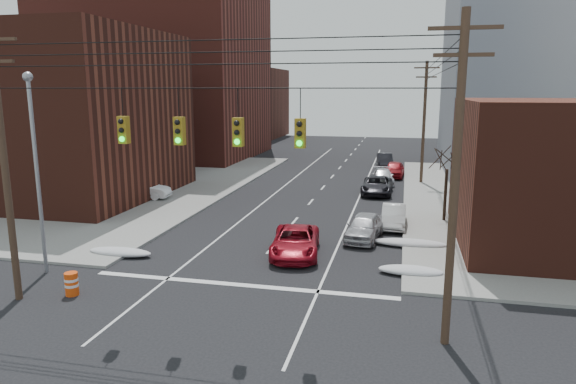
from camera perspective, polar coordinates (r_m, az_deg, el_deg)
The scene contains 28 objects.
ground at distance 17.83m, azimuth -12.11°, elevation -17.64°, with size 160.00×160.00×0.00m, color black.
sidewalk_nw at distance 53.88m, azimuth -26.35°, elevation 1.13°, with size 40.00×40.00×0.15m, color gray.
building_brick_tall at distance 69.59m, azimuth -14.16°, elevation 16.36°, with size 24.00×20.00×30.00m, color maroon.
building_brick_near at distance 46.22m, azimuth -26.09°, elevation 7.68°, with size 20.00×16.00×13.00m, color #4D2017.
building_brick_far at distance 94.01m, azimuth -7.77°, elevation 9.73°, with size 22.00×18.00×12.00m, color #4D2017.
building_office at distance 60.12m, azimuth 28.26°, elevation 13.83°, with size 22.00×20.00×25.00m, color gray.
building_glass at distance 85.81m, azimuth 24.91°, elevation 11.99°, with size 20.00×18.00×22.00m, color gray.
utility_pole_left at distance 23.11m, azimuth -29.00°, elevation 3.03°, with size 2.20×0.28×11.00m.
utility_pole_right at distance 17.35m, azimuth 18.10°, elevation 1.57°, with size 2.20×0.28×11.00m.
utility_pole_far at distance 48.16m, azimuth 14.88°, elevation 7.70°, with size 2.20×0.28×11.00m.
traffic_signals at distance 18.36m, azimuth -8.88°, elevation 6.86°, with size 17.00×0.42×2.02m.
street_light at distance 26.05m, azimuth -26.25°, elevation 3.53°, with size 0.44×0.44×9.32m.
bare_tree at distance 34.72m, azimuth 17.11°, elevation 0.51°, with size 2.09×2.20×4.93m.
snow_nw at distance 28.36m, azimuth -18.16°, elevation -6.35°, with size 3.50×1.08×0.42m, color silver.
snow_ne at distance 25.00m, azimuth 13.46°, elevation -8.49°, with size 3.00×1.08×0.42m, color silver.
snow_east_far at distance 29.27m, azimuth 13.40°, elevation -5.53°, with size 4.00×1.08×0.42m, color silver.
red_pickup at distance 26.99m, azimuth 0.82°, elevation -5.53°, with size 2.39×5.18×1.44m, color maroon.
parked_car_a at distance 30.01m, azimuth 8.46°, elevation -3.84°, with size 1.77×4.41×1.50m, color #B4B4B9.
parked_car_b at distance 33.09m, azimuth 11.67°, elevation -2.64°, with size 1.45×4.16×1.37m, color silver.
parked_car_c at distance 43.09m, azimuth 9.86°, elevation 0.73°, with size 2.40×5.20×1.45m, color black.
parked_car_d at distance 47.93m, azimuth 10.49°, elevation 1.71°, with size 1.87×4.60×1.33m, color #B2B1B6.
parked_car_e at distance 51.71m, azimuth 11.72°, elevation 2.47°, with size 1.81×4.50×1.53m, color maroon.
parked_car_f at distance 58.12m, azimuth 10.69°, elevation 3.47°, with size 1.62×4.63×1.53m, color black.
lot_car_a at distance 41.66m, azimuth -15.80°, elevation 0.27°, with size 1.48×4.24×1.40m, color white.
lot_car_b at distance 45.82m, azimuth -16.10°, elevation 1.24°, with size 2.33×5.06×1.41m, color #B9BABF.
lot_car_c at distance 42.71m, azimuth -26.32°, elevation -0.10°, with size 2.22×5.45×1.58m, color black.
lot_car_d at distance 49.30m, azimuth -17.64°, elevation 1.92°, with size 1.80×4.47×1.52m, color silver.
construction_barrel at distance 23.80m, azimuth -22.91°, elevation -9.36°, with size 0.56×0.56×0.99m.
Camera 1 is at (6.85, -14.05, 8.58)m, focal length 32.00 mm.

